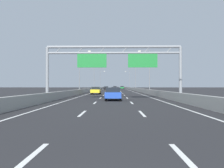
{
  "coord_description": "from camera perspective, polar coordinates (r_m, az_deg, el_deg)",
  "views": [
    {
      "loc": [
        0.19,
        -1.84,
        1.69
      ],
      "look_at": [
        -0.58,
        54.52,
        2.08
      ],
      "focal_mm": 38.13,
      "sensor_mm": 36.0,
      "label": 1
    }
  ],
  "objects": [
    {
      "name": "lane_dash_right_1",
      "position": [
        14.53,
        7.2,
        -7.04
      ],
      "size": [
        0.16,
        3.0,
        0.01
      ],
      "primitive_type": "cube",
      "color": "white",
      "rests_on": "ground_plane"
    },
    {
      "name": "lane_dash_left_10",
      "position": [
        95.37,
        -0.41,
        -1.41
      ],
      "size": [
        0.16,
        3.0,
        0.01
      ],
      "primitive_type": "cube",
      "color": "white",
      "rests_on": "ground_plane"
    },
    {
      "name": "lane_dash_left_15",
      "position": [
        140.36,
        -0.03,
        -1.08
      ],
      "size": [
        0.16,
        3.0,
        0.01
      ],
      "primitive_type": "cube",
      "color": "white",
      "rests_on": "ground_plane"
    },
    {
      "name": "lane_dash_left_5",
      "position": [
        50.41,
        -1.48,
        -2.31
      ],
      "size": [
        0.16,
        3.0,
        0.01
      ],
      "primitive_type": "cube",
      "color": "white",
      "rests_on": "ground_plane"
    },
    {
      "name": "streetlamp_left_near",
      "position": [
        17.89,
        -25.11,
        11.61
      ],
      "size": [
        2.58,
        0.28,
        9.5
      ],
      "color": "slate",
      "rests_on": "ground_plane"
    },
    {
      "name": "barrier_right",
      "position": [
        112.05,
        4.21,
        -1.01
      ],
      "size": [
        0.45,
        220.0,
        0.95
      ],
      "color": "#9E9E99",
      "rests_on": "ground_plane"
    },
    {
      "name": "lane_dash_right_13",
      "position": [
        122.36,
        1.54,
        -1.18
      ],
      "size": [
        0.16,
        3.0,
        0.01
      ],
      "primitive_type": "cube",
      "color": "white",
      "rests_on": "ground_plane"
    },
    {
      "name": "lane_dash_left_1",
      "position": [
        14.57,
        -7.12,
        -7.02
      ],
      "size": [
        0.16,
        3.0,
        0.01
      ],
      "primitive_type": "cube",
      "color": "white",
      "rests_on": "ground_plane"
    },
    {
      "name": "lane_dash_right_8",
      "position": [
        77.37,
        1.97,
        -1.64
      ],
      "size": [
        0.16,
        3.0,
        0.01
      ],
      "primitive_type": "cube",
      "color": "white",
      "rests_on": "ground_plane"
    },
    {
      "name": "streetlamp_left_mid",
      "position": [
        52.78,
        -7.57,
        3.64
      ],
      "size": [
        2.58,
        0.28,
        9.5
      ],
      "color": "slate",
      "rests_on": "ground_plane"
    },
    {
      "name": "edge_line_right",
      "position": [
        90.0,
        4.01,
        -1.47
      ],
      "size": [
        0.16,
        176.0,
        0.01
      ],
      "primitive_type": "cube",
      "color": "white",
      "rests_on": "ground_plane"
    },
    {
      "name": "streetlamp_right_mid",
      "position": [
        52.73,
        8.73,
        3.64
      ],
      "size": [
        2.58,
        0.28,
        9.5
      ],
      "color": "slate",
      "rests_on": "ground_plane"
    },
    {
      "name": "lane_dash_right_10",
      "position": [
        95.37,
        1.75,
        -1.41
      ],
      "size": [
        0.16,
        3.0,
        0.01
      ],
      "primitive_type": "cube",
      "color": "white",
      "rests_on": "ground_plane"
    },
    {
      "name": "lane_dash_left_14",
      "position": [
        131.36,
        -0.09,
        -1.13
      ],
      "size": [
        0.16,
        3.0,
        0.01
      ],
      "primitive_type": "cube",
      "color": "white",
      "rests_on": "ground_plane"
    },
    {
      "name": "white_car",
      "position": [
        119.23,
        0.71,
        -0.84
      ],
      "size": [
        1.8,
        4.14,
        1.49
      ],
      "color": "silver",
      "rests_on": "ground_plane"
    },
    {
      "name": "lane_dash_left_12",
      "position": [
        113.37,
        -0.22,
        -1.25
      ],
      "size": [
        0.16,
        3.0,
        0.01
      ],
      "primitive_type": "cube",
      "color": "white",
      "rests_on": "ground_plane"
    },
    {
      "name": "lane_dash_left_16",
      "position": [
        149.36,
        0.02,
        -1.04
      ],
      "size": [
        0.16,
        3.0,
        0.01
      ],
      "primitive_type": "cube",
      "color": "white",
      "rests_on": "ground_plane"
    },
    {
      "name": "lane_dash_right_5",
      "position": [
        50.39,
        2.61,
        -2.31
      ],
      "size": [
        0.16,
        3.0,
        0.01
      ],
      "primitive_type": "cube",
      "color": "white",
      "rests_on": "ground_plane"
    },
    {
      "name": "lane_dash_right_12",
      "position": [
        113.36,
        1.6,
        -1.25
      ],
      "size": [
        0.16,
        3.0,
        0.01
      ],
      "primitive_type": "cube",
      "color": "white",
      "rests_on": "ground_plane"
    },
    {
      "name": "black_car",
      "position": [
        100.91,
        -1.4,
        -0.94
      ],
      "size": [
        1.89,
        4.42,
        1.38
      ],
      "color": "black",
      "rests_on": "ground_plane"
    },
    {
      "name": "sign_gantry",
      "position": [
        27.73,
        0.6,
        6.05
      ],
      "size": [
        15.85,
        0.36,
        6.36
      ],
      "color": "gray",
      "rests_on": "ground_plane"
    },
    {
      "name": "lane_dash_left_6",
      "position": [
        59.4,
        -1.14,
        -2.02
      ],
      "size": [
        0.16,
        3.0,
        0.01
      ],
      "primitive_type": "cube",
      "color": "white",
      "rests_on": "ground_plane"
    },
    {
      "name": "edge_line_left",
      "position": [
        90.02,
        -2.68,
        -1.47
      ],
      "size": [
        0.16,
        176.0,
        0.01
      ],
      "primitive_type": "cube",
      "color": "white",
      "rests_on": "ground_plane"
    },
    {
      "name": "lane_dash_left_17",
      "position": [
        158.36,
        0.06,
        -1.0
      ],
      "size": [
        0.16,
        3.0,
        0.01
      ],
      "primitive_type": "cube",
      "color": "white",
      "rests_on": "ground_plane"
    },
    {
      "name": "lane_dash_left_13",
      "position": [
        122.37,
        -0.15,
        -1.18
      ],
      "size": [
        0.16,
        3.0,
        0.01
      ],
      "primitive_type": "cube",
      "color": "white",
      "rests_on": "ground_plane"
    },
    {
      "name": "lane_dash_right_17",
      "position": [
        158.36,
        1.36,
        -1.0
      ],
      "size": [
        0.16,
        3.0,
        0.01
      ],
      "primitive_type": "cube",
      "color": "white",
      "rests_on": "ground_plane"
    },
    {
      "name": "lane_dash_right_0",
      "position": [
        5.82,
        17.61,
        -17.15
      ],
      "size": [
        0.16,
        3.0,
        0.01
      ],
      "primitive_type": "cube",
      "color": "white",
      "rests_on": "ground_plane"
    },
    {
      "name": "lane_dash_left_9",
      "position": [
        86.38,
        -0.54,
        -1.51
      ],
      "size": [
        0.16,
        3.0,
        0.01
      ],
      "primitive_type": "cube",
      "color": "white",
      "rests_on": "ground_plane"
    },
    {
      "name": "lane_dash_right_11",
      "position": [
        104.37,
        1.67,
        -1.32
      ],
      "size": [
        0.16,
        3.0,
        0.01
      ],
      "primitive_type": "cube",
      "color": "white",
      "rests_on": "ground_plane"
    },
    {
      "name": "blue_car",
      "position": [
        27.3,
        0.27,
        -2.35
      ],
      "size": [
        1.78,
        4.46,
        1.46
      ],
      "color": "#2347AD",
      "rests_on": "ground_plane"
    },
    {
      "name": "lane_dash_right_4",
      "position": [
        41.4,
        3.01,
        -2.72
      ],
      "size": [
        0.16,
        3.0,
        0.01
      ],
      "primitive_type": "cube",
      "color": "white",
      "rests_on": "ground_plane"
    },
    {
      "name": "lane_dash_right_7",
      "position": [
        68.38,
        2.13,
        -1.8
      ],
      "size": [
        0.16,
        3.0,
        0.01
      ],
      "primitive_type": "cube",
      "color": "white",
      "rests_on": "ground_plane"
    },
    {
      "name": "lane_dash_left_11",
      "position": [
        104.37,
        -0.31,
        -1.32
      ],
      "size": [
        0.16,
        3.0,
        0.01
      ],
      "primitive_type": "cube",
      "color": "white",
      "rests_on": "ground_plane"
    },
    {
      "name": "lane_dash_right_14",
      "position": [
        131.36,
        1.48,
        -1.13
      ],
      "size": [
        0.16,
        3.0,
        0.01
      ],
      "primitive_type": "cube",
      "color": "white",
      "rests_on": "ground_plane"
    },
    {
      "name": "streetlamp_right_far",
      "position": [
        88.82,
        5.48,
        2.0
      ],
      "size": [
        2.58,
        0.28,
        9.5
      ],
      "color": "slate",
      "rests_on": "ground_plane"
    },
    {
      "name": "lane_dash_left_3",
      "position": [
        32.44,
        -2.74,
        -3.37
      ],
      "size": [
        0.16,
        3.0,
        0.01
      ],
      "primitive_type": "cube",
      "color": "white",
      "rests_on": "ground_plane"
    },
    {
      "name": "lane_dash_right_6",
      "position": [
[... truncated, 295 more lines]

